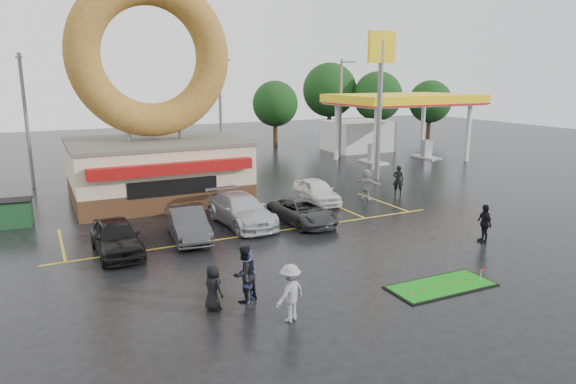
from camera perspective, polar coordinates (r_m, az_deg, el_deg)
name	(u,v)px	position (r m, az deg, el deg)	size (l,w,h in m)	color
ground	(296,254)	(22.36, 0.86, -6.93)	(120.00, 120.00, 0.00)	black
donut_shop	(155,127)	(32.50, -14.59, 6.98)	(10.20, 8.70, 13.50)	#472B19
gas_station	(382,117)	(49.65, 10.45, 8.20)	(12.30, 13.65, 5.90)	silver
shell_sign	(381,78)	(38.15, 10.25, 12.39)	(2.20, 0.36, 10.60)	slate
streetlight_left	(26,118)	(38.71, -27.10, 7.35)	(0.40, 2.21, 9.00)	slate
streetlight_mid	(221,111)	(41.99, -7.48, 8.96)	(0.40, 2.21, 9.00)	slate
streetlight_right	(341,106)	(48.12, 5.93, 9.49)	(0.40, 2.21, 9.00)	slate
tree_far_a	(378,96)	(60.40, 9.94, 10.43)	(5.60, 5.60, 8.00)	#332114
tree_far_b	(430,102)	(62.65, 15.51, 9.65)	(4.90, 4.90, 7.00)	#332114
tree_far_c	(330,90)	(61.50, 4.65, 11.23)	(6.30, 6.30, 9.00)	#332114
tree_far_d	(275,104)	(56.02, -1.43, 9.77)	(4.90, 4.90, 7.00)	#332114
car_black	(116,237)	(23.38, -18.54, -4.77)	(1.79, 4.46, 1.52)	black
car_dgrey	(188,224)	(24.61, -11.09, -3.50)	(1.56, 4.48, 1.47)	#2F2F31
car_silver	(241,210)	(26.56, -5.23, -2.00)	(2.19, 5.39, 1.56)	#B7B8BD
car_grey	(303,212)	(26.72, 1.65, -2.20)	(2.09, 4.53, 1.26)	#2F2F32
car_white	(317,191)	(31.01, 3.19, 0.11)	(1.72, 4.29, 1.46)	silver
person_blue	(249,275)	(17.71, -4.33, -9.19)	(0.68, 0.45, 1.87)	navy
person_blackjkt	(244,274)	(17.70, -4.88, -9.05)	(0.96, 0.74, 1.97)	black
person_hoodie	(290,293)	(16.34, 0.23, -11.13)	(1.20, 0.69, 1.86)	gray
person_bystander	(213,287)	(17.27, -8.34, -10.45)	(0.76, 0.50, 1.56)	black
person_cameraman	(484,223)	(25.38, 20.98, -3.26)	(1.05, 0.44, 1.79)	black
person_walker_near	(366,184)	(32.16, 8.69, 0.87)	(1.78, 0.57, 1.92)	gray
person_walker_far	(398,180)	(33.93, 12.15, 1.32)	(0.69, 0.45, 1.89)	black
dumpster	(13,214)	(29.78, -28.28, -2.14)	(1.80, 1.20, 1.30)	#1C4926
putting_green	(441,286)	(19.91, 16.65, -9.96)	(4.06, 1.80, 0.51)	black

